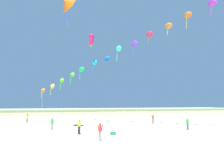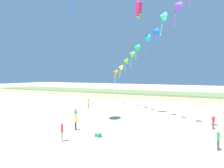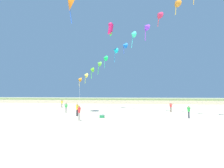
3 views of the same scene
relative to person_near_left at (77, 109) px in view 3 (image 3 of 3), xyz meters
The scene contains 12 objects.
ground_plane 7.47m from the person_near_left, 65.17° to the right, with size 240.00×240.00×0.00m, color beige.
dune_ridge 38.05m from the person_near_left, 85.31° to the left, with size 120.00×13.84×1.44m.
person_near_left is the anchor object (origin of this frame).
person_near_right 14.21m from the person_near_left, ahead, with size 0.36×0.50×1.57m.
person_mid_center 4.43m from the person_near_left, 68.18° to the right, with size 0.52×0.44×1.71m.
person_far_left 15.10m from the person_near_left, 30.07° to the left, with size 0.53×0.36×1.63m.
person_far_right 16.93m from the person_near_left, 119.90° to the left, with size 0.56×0.29×1.64m.
person_far_center 5.32m from the person_near_left, 127.78° to the left, with size 0.55×0.27×1.61m.
kite_banner_string 16.05m from the person_near_left, 56.36° to the left, with size 28.18×27.38×18.83m.
large_kite_low_lead 18.30m from the person_near_left, 76.57° to the left, with size 1.26×1.02×2.66m.
large_kite_mid_trail 15.76m from the person_near_left, 134.75° to the left, with size 2.90×3.16×4.66m.
beach_cooler 3.92m from the person_near_left, 18.26° to the right, with size 0.58×0.41×0.46m.
Camera 3 is at (5.70, -18.91, 3.05)m, focal length 32.00 mm.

